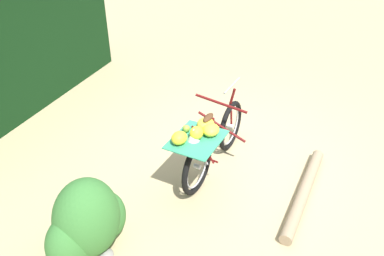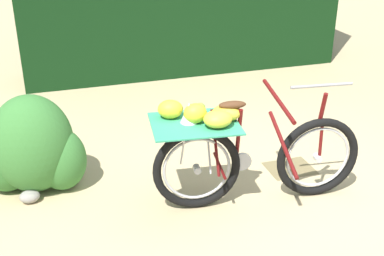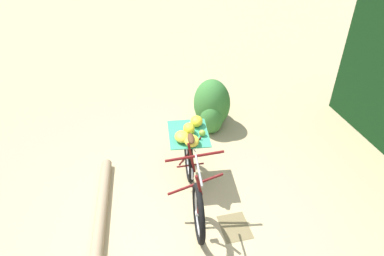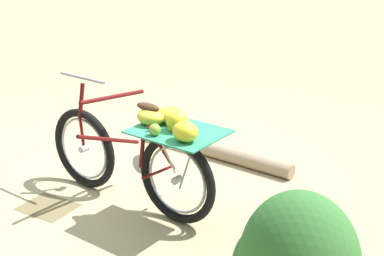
{
  "view_description": "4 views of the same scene",
  "coord_description": "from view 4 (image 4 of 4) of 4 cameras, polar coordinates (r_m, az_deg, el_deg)",
  "views": [
    {
      "loc": [
        -4.26,
        -1.08,
        3.25
      ],
      "look_at": [
        -0.91,
        0.2,
        0.97
      ],
      "focal_mm": 35.75,
      "sensor_mm": 36.0,
      "label": 1
    },
    {
      "loc": [
        -1.89,
        -3.19,
        2.38
      ],
      "look_at": [
        -0.88,
        0.08,
        0.78
      ],
      "focal_mm": 46.52,
      "sensor_mm": 36.0,
      "label": 2
    },
    {
      "loc": [
        2.89,
        -0.66,
        3.5
      ],
      "look_at": [
        -0.74,
        0.2,
        0.92
      ],
      "focal_mm": 31.86,
      "sensor_mm": 36.0,
      "label": 3
    },
    {
      "loc": [
        -2.99,
        3.63,
        2.34
      ],
      "look_at": [
        -0.96,
        0.19,
        0.83
      ],
      "focal_mm": 54.19,
      "sensor_mm": 36.0,
      "label": 4
    }
  ],
  "objects": [
    {
      "name": "fallen_log",
      "position": [
        5.82,
        2.24,
        -2.26
      ],
      "size": [
        1.73,
        0.32,
        0.14
      ],
      "primitive_type": "cylinder",
      "rotation": [
        0.0,
        1.57,
        -0.1
      ],
      "color": "#9E8466",
      "rests_on": "ground_plane"
    },
    {
      "name": "bicycle",
      "position": [
        4.71,
        -5.23,
        -2.35
      ],
      "size": [
        1.8,
        0.74,
        1.03
      ],
      "rotation": [
        0.0,
        0.0,
        -0.11
      ],
      "color": "black",
      "rests_on": "ground_plane"
    },
    {
      "name": "ground_plane",
      "position": [
        5.25,
        -8.0,
        -6.01
      ],
      "size": [
        60.0,
        60.0,
        0.0
      ],
      "primitive_type": "plane",
      "color": "tan"
    },
    {
      "name": "leaf_litter_patch",
      "position": [
        5.06,
        -13.99,
        -7.53
      ],
      "size": [
        0.44,
        0.36,
        0.01
      ],
      "primitive_type": "cube",
      "color": "olive",
      "rests_on": "ground_plane"
    }
  ]
}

